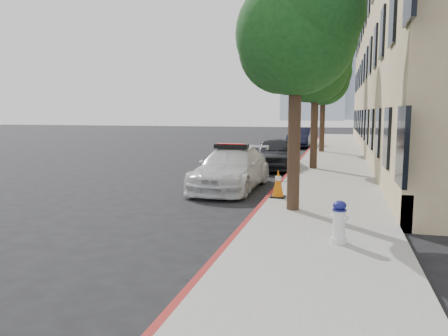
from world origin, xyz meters
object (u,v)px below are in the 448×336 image
police_car (231,169)px  parked_car_mid (274,153)px  parked_car_far (300,137)px  fire_hydrant (339,222)px  traffic_cone (278,184)px

police_car → parked_car_mid: 5.35m
parked_car_far → fire_hydrant: 23.35m
parked_car_mid → traffic_cone: (1.15, -7.06, -0.17)m
police_car → parked_car_mid: size_ratio=1.12×
parked_car_mid → fire_hydrant: bearing=-83.0°
parked_car_mid → fire_hydrant: (2.78, -10.96, -0.18)m
parked_car_mid → parked_car_far: bearing=82.8°
fire_hydrant → traffic_cone: 4.23m
traffic_cone → parked_car_far: bearing=93.4°
police_car → parked_car_far: police_car is taller
fire_hydrant → traffic_cone: (-1.63, 3.90, 0.01)m
fire_hydrant → police_car: bearing=144.0°
parked_car_mid → traffic_cone: 7.16m
parked_car_mid → parked_car_far: (0.00, 12.23, -0.00)m
parked_car_far → fire_hydrant: size_ratio=5.54×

